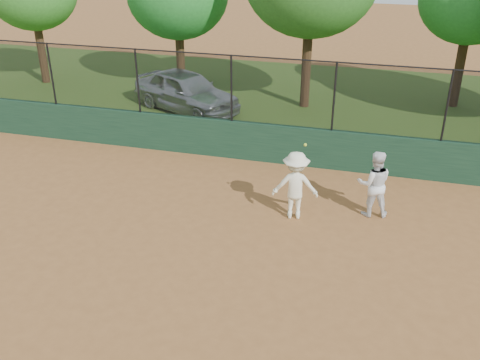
% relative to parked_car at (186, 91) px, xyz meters
% --- Properties ---
extents(ground, '(80.00, 80.00, 0.00)m').
position_rel_parked_car_xyz_m(ground, '(3.42, -9.81, -0.77)').
color(ground, '#925A2F').
rests_on(ground, ground).
extents(back_wall, '(26.00, 0.20, 1.20)m').
position_rel_parked_car_xyz_m(back_wall, '(3.42, -3.81, -0.17)').
color(back_wall, '#1C3E27').
rests_on(back_wall, ground).
extents(grass_strip, '(36.00, 12.00, 0.01)m').
position_rel_parked_car_xyz_m(grass_strip, '(3.42, 2.19, -0.77)').
color(grass_strip, '#2D4916').
rests_on(grass_strip, ground).
extents(parked_car, '(4.86, 3.65, 1.54)m').
position_rel_parked_car_xyz_m(parked_car, '(0.00, 0.00, 0.00)').
color(parked_car, '#A0A4A9').
rests_on(parked_car, ground).
extents(player_second, '(0.95, 0.80, 1.72)m').
position_rel_parked_car_xyz_m(player_second, '(7.27, -6.28, 0.09)').
color(player_second, white).
rests_on(player_second, ground).
extents(player_main, '(1.22, 0.84, 2.16)m').
position_rel_parked_car_xyz_m(player_main, '(5.42, -6.91, 0.10)').
color(player_main, '#F3F0CE').
rests_on(player_main, ground).
extents(fence_assembly, '(26.00, 0.06, 2.00)m').
position_rel_parked_car_xyz_m(fence_assembly, '(3.39, -3.81, 1.46)').
color(fence_assembly, black).
rests_on(fence_assembly, back_wall).
extents(tree_3, '(3.77, 3.42, 5.66)m').
position_rel_parked_car_xyz_m(tree_3, '(9.95, 3.28, 3.24)').
color(tree_3, '#3D2514').
rests_on(tree_3, ground).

